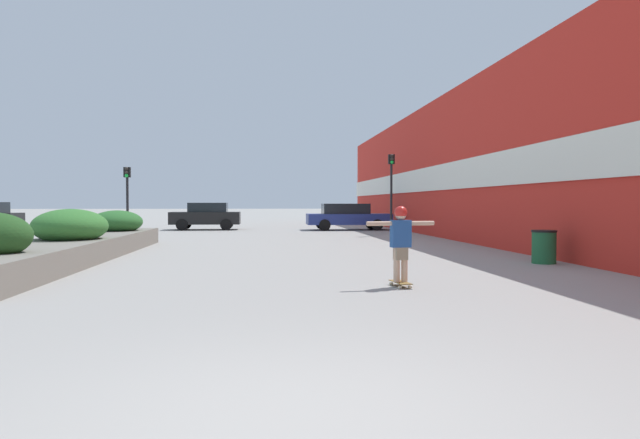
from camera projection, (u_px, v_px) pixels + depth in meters
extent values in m
plane|color=gray|center=(291.00, 418.00, 3.98)|extent=(300.00, 300.00, 0.00)
cube|color=red|center=(463.00, 164.00, 22.67)|extent=(0.60, 48.03, 6.13)
cube|color=silver|center=(416.00, 181.00, 28.40)|extent=(0.06, 36.48, 1.10)
cube|color=slate|center=(72.00, 249.00, 15.05)|extent=(2.05, 13.30, 0.56)
ellipsoid|color=#33702D|center=(70.00, 226.00, 14.90)|extent=(1.87, 2.18, 0.91)
ellipsoid|color=#286028|center=(117.00, 222.00, 19.52)|extent=(1.71, 2.04, 0.80)
cube|color=olive|center=(400.00, 282.00, 10.24)|extent=(0.30, 0.67, 0.01)
cylinder|color=beige|center=(391.00, 284.00, 10.44)|extent=(0.07, 0.06, 0.05)
cylinder|color=beige|center=(401.00, 283.00, 10.48)|extent=(0.07, 0.06, 0.05)
cylinder|color=beige|center=(400.00, 287.00, 10.00)|extent=(0.07, 0.06, 0.05)
cylinder|color=beige|center=(410.00, 287.00, 10.04)|extent=(0.07, 0.06, 0.05)
cylinder|color=tan|center=(397.00, 265.00, 10.21)|extent=(0.13, 0.13, 0.62)
cylinder|color=tan|center=(404.00, 264.00, 10.24)|extent=(0.13, 0.13, 0.62)
cube|color=gray|center=(401.00, 253.00, 10.22)|extent=(0.25, 0.21, 0.22)
cube|color=#234C8C|center=(401.00, 234.00, 10.21)|extent=(0.37, 0.22, 0.49)
cylinder|color=tan|center=(379.00, 224.00, 10.11)|extent=(0.47, 0.14, 0.08)
cylinder|color=tan|center=(422.00, 223.00, 10.30)|extent=(0.47, 0.14, 0.08)
sphere|color=tan|center=(401.00, 214.00, 10.20)|extent=(0.20, 0.20, 0.20)
sphere|color=red|center=(401.00, 212.00, 10.20)|extent=(0.23, 0.23, 0.23)
cylinder|color=#1E5B33|center=(544.00, 248.00, 14.16)|extent=(0.58, 0.58, 0.78)
cylinder|color=black|center=(544.00, 231.00, 14.15)|extent=(0.61, 0.61, 0.05)
cube|color=black|center=(205.00, 218.00, 32.16)|extent=(3.87, 1.73, 0.69)
cube|color=black|center=(208.00, 207.00, 32.15)|extent=(2.13, 1.52, 0.52)
cylinder|color=black|center=(182.00, 225.00, 31.23)|extent=(0.63, 0.22, 0.63)
cylinder|color=black|center=(186.00, 224.00, 32.86)|extent=(0.63, 0.22, 0.63)
cylinder|color=black|center=(226.00, 225.00, 31.47)|extent=(0.63, 0.22, 0.63)
cylinder|color=black|center=(228.00, 224.00, 33.10)|extent=(0.63, 0.22, 0.63)
cylinder|color=black|center=(11.00, 225.00, 30.50)|extent=(0.67, 0.22, 0.67)
cube|color=silver|center=(519.00, 218.00, 33.52)|extent=(4.34, 1.75, 0.58)
cube|color=black|center=(522.00, 209.00, 33.52)|extent=(2.39, 1.54, 0.46)
cylinder|color=black|center=(503.00, 223.00, 32.56)|extent=(0.70, 0.22, 0.70)
cylinder|color=black|center=(491.00, 222.00, 34.22)|extent=(0.70, 0.22, 0.70)
cylinder|color=black|center=(548.00, 223.00, 32.83)|extent=(0.70, 0.22, 0.70)
cylinder|color=black|center=(534.00, 222.00, 34.48)|extent=(0.70, 0.22, 0.70)
cube|color=navy|center=(349.00, 219.00, 31.90)|extent=(4.66, 1.93, 0.59)
cube|color=black|center=(345.00, 209.00, 31.87)|extent=(2.56, 1.70, 0.57)
cylinder|color=black|center=(371.00, 224.00, 32.96)|extent=(0.62, 0.22, 0.62)
cylinder|color=black|center=(377.00, 225.00, 31.14)|extent=(0.62, 0.22, 0.62)
cylinder|color=black|center=(321.00, 224.00, 32.68)|extent=(0.62, 0.22, 0.62)
cylinder|color=black|center=(325.00, 225.00, 30.86)|extent=(0.62, 0.22, 0.62)
cylinder|color=black|center=(127.00, 207.00, 25.10)|extent=(0.11, 0.11, 2.64)
cube|color=black|center=(127.00, 172.00, 25.05)|extent=(0.28, 0.20, 0.45)
sphere|color=#2D2823|center=(126.00, 169.00, 24.93)|extent=(0.15, 0.15, 0.15)
sphere|color=#2D2823|center=(126.00, 172.00, 24.93)|extent=(0.15, 0.15, 0.15)
sphere|color=green|center=(126.00, 176.00, 24.94)|extent=(0.15, 0.15, 0.15)
cylinder|color=black|center=(391.00, 200.00, 26.66)|extent=(0.11, 0.11, 3.33)
cube|color=black|center=(391.00, 159.00, 26.60)|extent=(0.28, 0.20, 0.45)
sphere|color=#2D2823|center=(392.00, 156.00, 26.48)|extent=(0.15, 0.15, 0.15)
sphere|color=#2D2823|center=(392.00, 159.00, 26.48)|extent=(0.15, 0.15, 0.15)
sphere|color=green|center=(392.00, 162.00, 26.49)|extent=(0.15, 0.15, 0.15)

